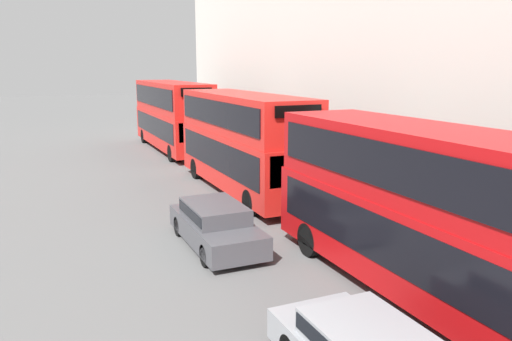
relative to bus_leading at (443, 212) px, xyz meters
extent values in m
cube|color=#B20C0F|center=(0.00, 0.01, -0.91)|extent=(2.55, 11.14, 2.07)
cube|color=#B20C0F|center=(0.00, 0.01, 0.99)|extent=(2.50, 10.92, 1.72)
cube|color=black|center=(0.00, 0.01, -0.66)|extent=(2.59, 10.25, 1.16)
cube|color=black|center=(0.00, 0.01, 1.07)|extent=(2.59, 10.25, 1.03)
cylinder|color=black|center=(-1.12, 3.98, -1.79)|extent=(0.30, 1.00, 1.00)
cylinder|color=black|center=(1.13, 3.98, -1.79)|extent=(0.30, 1.00, 1.00)
cube|color=red|center=(0.00, 11.90, -0.80)|extent=(2.55, 10.12, 2.28)
cube|color=red|center=(0.00, 11.90, 1.20)|extent=(2.50, 9.91, 1.73)
cube|color=black|center=(0.00, 11.90, -0.53)|extent=(2.59, 9.31, 1.27)
cube|color=black|center=(0.00, 11.90, 1.28)|extent=(2.59, 9.31, 1.04)
cube|color=black|center=(0.00, 6.87, -0.35)|extent=(2.17, 0.06, 1.14)
cube|color=black|center=(0.00, 6.87, 1.71)|extent=(1.78, 0.06, 0.41)
cylinder|color=black|center=(-1.12, 8.44, -1.79)|extent=(0.30, 1.00, 1.00)
cylinder|color=black|center=(1.13, 8.44, -1.79)|extent=(0.30, 1.00, 1.00)
cylinder|color=black|center=(-1.12, 15.36, -1.79)|extent=(0.30, 1.00, 1.00)
cylinder|color=black|center=(1.13, 15.36, -1.79)|extent=(0.30, 1.00, 1.00)
cube|color=red|center=(0.00, 24.24, -0.85)|extent=(2.55, 11.26, 2.18)
cube|color=red|center=(0.00, 24.24, 1.23)|extent=(2.50, 11.03, 1.97)
cube|color=black|center=(0.00, 24.24, -0.59)|extent=(2.59, 10.36, 1.22)
cube|color=black|center=(0.00, 24.24, 1.32)|extent=(2.59, 10.36, 1.18)
cube|color=black|center=(0.00, 18.64, -0.41)|extent=(2.17, 0.06, 1.09)
cube|color=black|center=(0.00, 18.64, 1.82)|extent=(1.78, 0.06, 0.47)
cylinder|color=black|center=(-1.12, 20.21, -1.79)|extent=(0.30, 1.00, 1.00)
cylinder|color=black|center=(1.13, 20.21, -1.79)|extent=(0.30, 1.00, 1.00)
cylinder|color=black|center=(-1.12, 28.27, -1.79)|extent=(0.30, 1.00, 1.00)
cylinder|color=black|center=(1.13, 28.27, -1.79)|extent=(0.30, 1.00, 1.00)
cylinder|color=black|center=(-2.58, -0.77, -1.97)|extent=(0.22, 0.64, 0.64)
cube|color=#47474C|center=(-3.40, 5.85, -1.77)|extent=(1.80, 4.46, 0.68)
cube|color=#47474C|center=(-3.40, 5.96, -1.19)|extent=(1.58, 2.45, 0.49)
cube|color=black|center=(-3.40, 5.96, -1.16)|extent=(1.62, 2.33, 0.31)
cylinder|color=black|center=(-4.19, 4.42, -1.97)|extent=(0.22, 0.64, 0.64)
cylinder|color=black|center=(-2.61, 4.42, -1.97)|extent=(0.22, 0.64, 0.64)
cylinder|color=black|center=(-4.19, 7.27, -1.97)|extent=(0.22, 0.64, 0.64)
cylinder|color=black|center=(-2.61, 7.27, -1.97)|extent=(0.22, 0.64, 0.64)
cylinder|color=brown|center=(2.15, 24.33, -1.49)|extent=(0.36, 0.36, 1.61)
sphere|color=tan|center=(2.15, 24.33, -0.57)|extent=(0.22, 0.22, 0.22)
camera|label=1|loc=(-8.23, -8.20, 3.23)|focal=35.00mm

